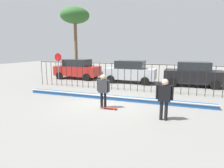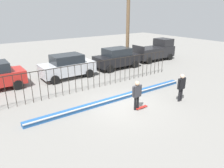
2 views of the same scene
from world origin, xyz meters
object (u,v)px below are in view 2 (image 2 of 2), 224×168
(camera_operator, at_px, (181,85))
(parked_car_silver, at_px, (67,66))
(parked_car_black, at_px, (117,58))
(skateboard, at_px, (141,107))
(skateboarder, at_px, (137,93))
(pickup_truck, at_px, (155,51))

(camera_operator, distance_m, parked_car_silver, 9.02)
(camera_operator, bearing_deg, parked_car_black, -100.74)
(parked_car_black, bearing_deg, camera_operator, -102.10)
(skateboard, relative_size, parked_car_black, 0.19)
(skateboarder, bearing_deg, parked_car_black, 91.59)
(camera_operator, height_order, parked_car_silver, parked_car_silver)
(skateboarder, distance_m, camera_operator, 3.00)
(skateboarder, bearing_deg, pickup_truck, 70.34)
(skateboarder, xyz_separation_m, parked_car_silver, (-0.63, 7.61, -0.02))
(skateboarder, relative_size, parked_car_black, 0.38)
(pickup_truck, bearing_deg, skateboarder, -145.01)
(skateboard, relative_size, camera_operator, 0.47)
(skateboard, relative_size, pickup_truck, 0.17)
(skateboard, height_order, parked_car_black, parked_car_black)
(parked_car_silver, height_order, pickup_truck, pickup_truck)
(skateboard, bearing_deg, parked_car_silver, 78.37)
(camera_operator, xyz_separation_m, pickup_truck, (6.96, 8.68, 0.02))
(pickup_truck, bearing_deg, parked_car_black, 179.15)
(skateboard, xyz_separation_m, pickup_truck, (9.56, 8.08, 0.98))
(parked_car_silver, relative_size, pickup_truck, 0.91)
(skateboarder, bearing_deg, camera_operator, 18.22)
(parked_car_black, bearing_deg, parked_car_silver, 178.91)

